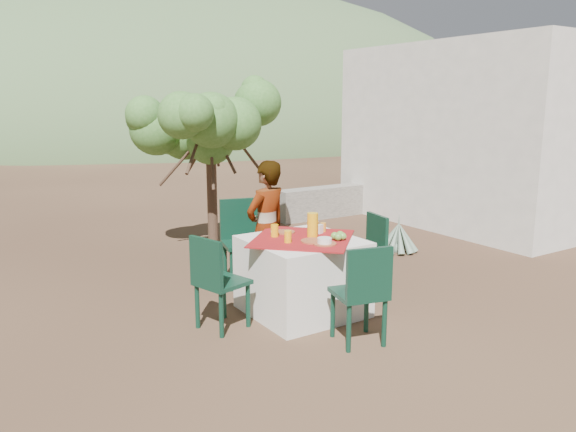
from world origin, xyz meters
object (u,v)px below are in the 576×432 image
object	(u,v)px
chair_right	(368,251)
agave	(398,238)
table	(302,275)
juice_pitcher	(313,225)
person	(267,229)
guesthouse	(488,134)
chair_left	(216,279)
shrub_tree	(213,134)
chair_far	(242,237)
chair_near	(363,290)

from	to	relation	value
chair_right	agave	size ratio (longest dim) A/B	1.48
table	juice_pitcher	bearing A→B (deg)	-2.11
person	guesthouse	distance (m)	5.59
chair_left	shrub_tree	xyz separation A→B (m)	(1.12, 2.38, 1.16)
chair_far	chair_right	distance (m)	1.45
chair_right	guesthouse	bearing A→B (deg)	124.86
person	guesthouse	world-z (taller)	guesthouse
person	juice_pitcher	distance (m)	0.67
chair_left	person	distance (m)	1.08
person	agave	size ratio (longest dim) A/B	2.48
chair_left	guesthouse	bearing A→B (deg)	-88.02
chair_left	chair_right	bearing A→B (deg)	-105.21
table	shrub_tree	world-z (taller)	shrub_tree
table	chair_right	bearing A→B (deg)	4.52
agave	chair_right	bearing A→B (deg)	-143.89
chair_near	chair_left	bearing A→B (deg)	-33.62
table	agave	distance (m)	2.69
table	chair_far	xyz separation A→B (m)	(-0.07, 1.15, 0.16)
chair_far	chair_near	world-z (taller)	chair_far
chair_near	chair_far	bearing A→B (deg)	-74.96
chair_near	shrub_tree	size ratio (longest dim) A/B	0.43
chair_right	juice_pitcher	size ratio (longest dim) A/B	3.68
person	shrub_tree	distance (m)	2.03
agave	guesthouse	xyz separation A→B (m)	(2.90, 0.88, 1.30)
chair_near	guesthouse	world-z (taller)	guesthouse
chair_left	chair_right	size ratio (longest dim) A/B	1.02
person	shrub_tree	size ratio (longest dim) A/B	0.70
agave	juice_pitcher	world-z (taller)	juice_pitcher
person	agave	distance (m)	2.57
chair_far	person	xyz separation A→B (m)	(0.03, -0.52, 0.19)
table	chair_near	size ratio (longest dim) A/B	1.45
shrub_tree	juice_pitcher	distance (m)	2.56
juice_pitcher	table	bearing A→B (deg)	177.89
chair_left	person	xyz separation A→B (m)	(0.88, 0.58, 0.24)
person	guesthouse	size ratio (longest dim) A/B	0.35
shrub_tree	agave	bearing A→B (deg)	-29.61
table	agave	world-z (taller)	table
chair_right	juice_pitcher	world-z (taller)	juice_pitcher
chair_far	chair_near	xyz separation A→B (m)	(0.06, -2.08, -0.04)
chair_far	chair_right	bearing A→B (deg)	-33.64
chair_left	chair_right	distance (m)	1.82
guesthouse	juice_pitcher	size ratio (longest dim) A/B	17.68
agave	chair_near	bearing A→B (deg)	-139.07
juice_pitcher	chair_left	bearing A→B (deg)	176.99
chair_near	guesthouse	size ratio (longest dim) A/B	0.21
chair_near	juice_pitcher	bearing A→B (deg)	-84.09
chair_far	guesthouse	bearing A→B (deg)	23.91
chair_near	chair_right	size ratio (longest dim) A/B	1.03
chair_right	person	size ratio (longest dim) A/B	0.60
table	agave	size ratio (longest dim) A/B	2.20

